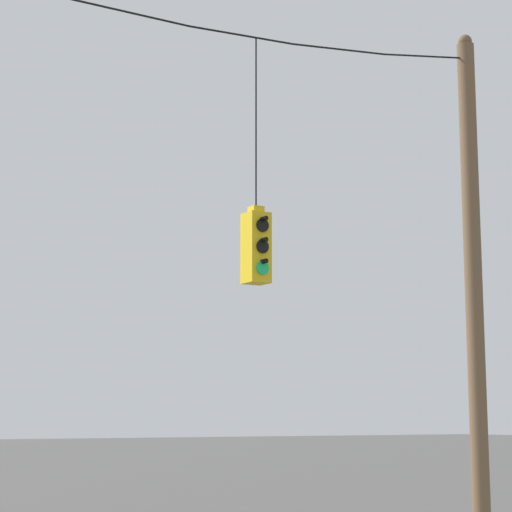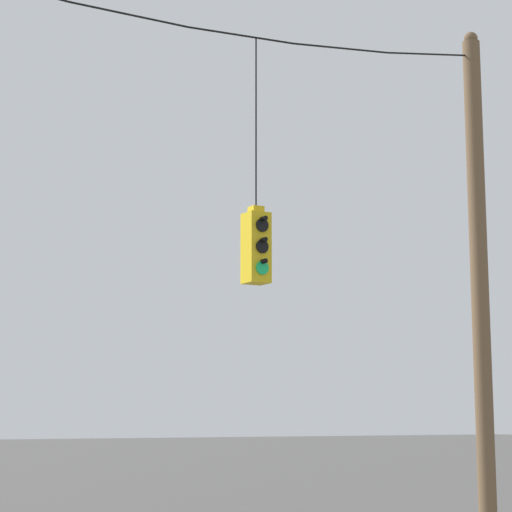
% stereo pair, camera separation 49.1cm
% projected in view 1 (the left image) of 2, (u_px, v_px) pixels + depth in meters
% --- Properties ---
extents(utility_pole_right, '(0.30, 0.30, 9.04)m').
position_uv_depth(utility_pole_right, '(474.00, 290.00, 16.85)').
color(utility_pole_right, brown).
rests_on(utility_pole_right, ground_plane).
extents(span_wire, '(12.76, 0.03, 0.60)m').
position_uv_depth(span_wire, '(133.00, 0.00, 14.16)').
color(span_wire, black).
extents(traffic_light_over_intersection, '(0.34, 0.46, 3.78)m').
position_uv_depth(traffic_light_over_intersection, '(256.00, 246.00, 14.68)').
color(traffic_light_over_intersection, yellow).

